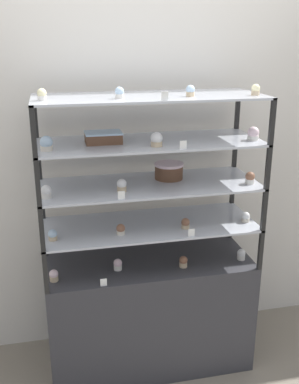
# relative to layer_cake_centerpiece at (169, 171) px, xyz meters

# --- Properties ---
(ground_plane) EXTENTS (20.00, 20.00, 0.00)m
(ground_plane) POSITION_rel_layer_cake_centerpiece_xyz_m (-0.13, -0.07, -1.27)
(ground_plane) COLOR gray
(back_wall) EXTENTS (8.00, 0.05, 2.60)m
(back_wall) POSITION_rel_layer_cake_centerpiece_xyz_m (-0.13, 0.31, 0.03)
(back_wall) COLOR silver
(back_wall) RESTS_ON ground_plane
(display_base) EXTENTS (1.25, 0.48, 0.72)m
(display_base) POSITION_rel_layer_cake_centerpiece_xyz_m (-0.13, -0.07, -0.91)
(display_base) COLOR #333338
(display_base) RESTS_ON ground_plane
(display_riser_lower) EXTENTS (1.25, 0.48, 0.25)m
(display_riser_lower) POSITION_rel_layer_cake_centerpiece_xyz_m (-0.13, -0.07, -0.31)
(display_riser_lower) COLOR black
(display_riser_lower) RESTS_ON display_base
(display_riser_middle) EXTENTS (1.25, 0.48, 0.25)m
(display_riser_middle) POSITION_rel_layer_cake_centerpiece_xyz_m (-0.13, -0.07, -0.06)
(display_riser_middle) COLOR black
(display_riser_middle) RESTS_ON display_riser_lower
(display_riser_upper) EXTENTS (1.25, 0.48, 0.25)m
(display_riser_upper) POSITION_rel_layer_cake_centerpiece_xyz_m (-0.13, -0.07, 0.19)
(display_riser_upper) COLOR black
(display_riser_upper) RESTS_ON display_riser_middle
(display_riser_top) EXTENTS (1.25, 0.48, 0.25)m
(display_riser_top) POSITION_rel_layer_cake_centerpiece_xyz_m (-0.13, -0.07, 0.44)
(display_riser_top) COLOR black
(display_riser_top) RESTS_ON display_riser_upper
(layer_cake_centerpiece) EXTENTS (0.17, 0.17, 0.09)m
(layer_cake_centerpiece) POSITION_rel_layer_cake_centerpiece_xyz_m (0.00, 0.00, 0.00)
(layer_cake_centerpiece) COLOR brown
(layer_cake_centerpiece) RESTS_ON display_riser_middle
(sheet_cake_frosted) EXTENTS (0.20, 0.14, 0.06)m
(sheet_cake_frosted) POSITION_rel_layer_cake_centerpiece_xyz_m (-0.39, -0.06, 0.23)
(sheet_cake_frosted) COLOR brown
(sheet_cake_frosted) RESTS_ON display_riser_upper
(cupcake_0) EXTENTS (0.05, 0.05, 0.07)m
(cupcake_0) POSITION_rel_layer_cake_centerpiece_xyz_m (-0.71, -0.18, -0.51)
(cupcake_0) COLOR #CCB28C
(cupcake_0) RESTS_ON display_base
(cupcake_1) EXTENTS (0.05, 0.05, 0.07)m
(cupcake_1) POSITION_rel_layer_cake_centerpiece_xyz_m (-0.34, -0.13, -0.51)
(cupcake_1) COLOR white
(cupcake_1) RESTS_ON display_base
(cupcake_2) EXTENTS (0.05, 0.05, 0.07)m
(cupcake_2) POSITION_rel_layer_cake_centerpiece_xyz_m (0.05, -0.18, -0.51)
(cupcake_2) COLOR #CCB28C
(cupcake_2) RESTS_ON display_base
(cupcake_3) EXTENTS (0.05, 0.05, 0.07)m
(cupcake_3) POSITION_rel_layer_cake_centerpiece_xyz_m (0.42, -0.17, -0.51)
(cupcake_3) COLOR white
(cupcake_3) RESTS_ON display_base
(price_tag_0) EXTENTS (0.04, 0.00, 0.04)m
(price_tag_0) POSITION_rel_layer_cake_centerpiece_xyz_m (-0.44, -0.30, -0.52)
(price_tag_0) COLOR white
(price_tag_0) RESTS_ON display_base
(cupcake_4) EXTENTS (0.05, 0.05, 0.06)m
(cupcake_4) POSITION_rel_layer_cake_centerpiece_xyz_m (-0.69, -0.18, -0.27)
(cupcake_4) COLOR #CCB28C
(cupcake_4) RESTS_ON display_riser_lower
(cupcake_5) EXTENTS (0.05, 0.05, 0.06)m
(cupcake_5) POSITION_rel_layer_cake_centerpiece_xyz_m (-0.32, -0.18, -0.27)
(cupcake_5) COLOR beige
(cupcake_5) RESTS_ON display_riser_lower
(cupcake_6) EXTENTS (0.05, 0.05, 0.06)m
(cupcake_6) POSITION_rel_layer_cake_centerpiece_xyz_m (0.06, -0.18, -0.27)
(cupcake_6) COLOR #CCB28C
(cupcake_6) RESTS_ON display_riser_lower
(cupcake_7) EXTENTS (0.05, 0.05, 0.06)m
(cupcake_7) POSITION_rel_layer_cake_centerpiece_xyz_m (0.43, -0.16, -0.27)
(cupcake_7) COLOR beige
(cupcake_7) RESTS_ON display_riser_lower
(price_tag_1) EXTENTS (0.04, 0.00, 0.04)m
(price_tag_1) POSITION_rel_layer_cake_centerpiece_xyz_m (0.05, -0.30, -0.28)
(price_tag_1) COLOR white
(price_tag_1) RESTS_ON display_riser_lower
(cupcake_8) EXTENTS (0.05, 0.05, 0.07)m
(cupcake_8) POSITION_rel_layer_cake_centerpiece_xyz_m (-0.71, -0.19, -0.01)
(cupcake_8) COLOR white
(cupcake_8) RESTS_ON display_riser_middle
(cupcake_9) EXTENTS (0.05, 0.05, 0.07)m
(cupcake_9) POSITION_rel_layer_cake_centerpiece_xyz_m (-0.31, -0.17, -0.01)
(cupcake_9) COLOR #CCB28C
(cupcake_9) RESTS_ON display_riser_middle
(cupcake_10) EXTENTS (0.05, 0.05, 0.07)m
(cupcake_10) POSITION_rel_layer_cake_centerpiece_xyz_m (0.43, -0.20, -0.01)
(cupcake_10) COLOR white
(cupcake_10) RESTS_ON display_riser_middle
(price_tag_2) EXTENTS (0.04, 0.00, 0.04)m
(price_tag_2) POSITION_rel_layer_cake_centerpiece_xyz_m (-0.33, -0.30, -0.03)
(price_tag_2) COLOR white
(price_tag_2) RESTS_ON display_riser_middle
(cupcake_11) EXTENTS (0.06, 0.06, 0.08)m
(cupcake_11) POSITION_rel_layer_cake_centerpiece_xyz_m (-0.69, -0.18, 0.24)
(cupcake_11) COLOR beige
(cupcake_11) RESTS_ON display_riser_upper
(cupcake_12) EXTENTS (0.06, 0.06, 0.08)m
(cupcake_12) POSITION_rel_layer_cake_centerpiece_xyz_m (-0.12, -0.20, 0.24)
(cupcake_12) COLOR #CCB28C
(cupcake_12) RESTS_ON display_riser_upper
(cupcake_13) EXTENTS (0.06, 0.06, 0.08)m
(cupcake_13) POSITION_rel_layer_cake_centerpiece_xyz_m (0.44, -0.18, 0.24)
(cupcake_13) COLOR white
(cupcake_13) RESTS_ON display_riser_upper
(price_tag_3) EXTENTS (0.04, 0.00, 0.04)m
(price_tag_3) POSITION_rel_layer_cake_centerpiece_xyz_m (-0.01, -0.30, 0.22)
(price_tag_3) COLOR white
(price_tag_3) RESTS_ON display_riser_upper
(cupcake_14) EXTENTS (0.05, 0.05, 0.06)m
(cupcake_14) POSITION_rel_layer_cake_centerpiece_xyz_m (-0.69, -0.16, 0.48)
(cupcake_14) COLOR white
(cupcake_14) RESTS_ON display_riser_top
(cupcake_15) EXTENTS (0.05, 0.05, 0.06)m
(cupcake_15) POSITION_rel_layer_cake_centerpiece_xyz_m (-0.31, -0.17, 0.48)
(cupcake_15) COLOR white
(cupcake_15) RESTS_ON display_riser_top
(cupcake_16) EXTENTS (0.05, 0.05, 0.06)m
(cupcake_16) POSITION_rel_layer_cake_centerpiece_xyz_m (0.07, -0.16, 0.48)
(cupcake_16) COLOR #CCB28C
(cupcake_16) RESTS_ON display_riser_top
(cupcake_17) EXTENTS (0.05, 0.05, 0.06)m
(cupcake_17) POSITION_rel_layer_cake_centerpiece_xyz_m (0.43, -0.19, 0.48)
(cupcake_17) COLOR #CCB28C
(cupcake_17) RESTS_ON display_riser_top
(price_tag_4) EXTENTS (0.04, 0.00, 0.04)m
(price_tag_4) POSITION_rel_layer_cake_centerpiece_xyz_m (-0.11, -0.30, 0.47)
(price_tag_4) COLOR white
(price_tag_4) RESTS_ON display_riser_top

